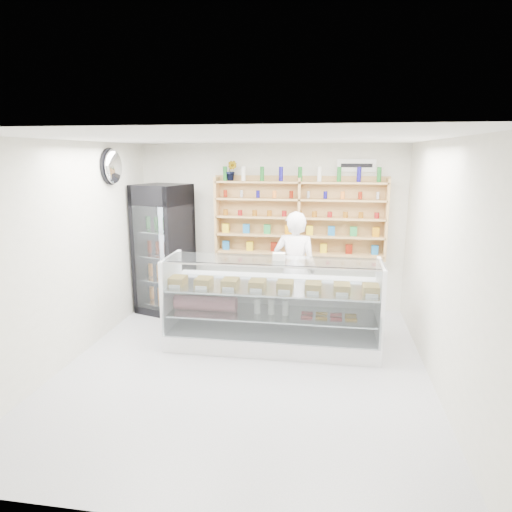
# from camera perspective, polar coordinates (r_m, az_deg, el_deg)

# --- Properties ---
(room) EXTENTS (5.00, 5.00, 5.00)m
(room) POSITION_cam_1_polar(r_m,az_deg,el_deg) (5.43, -1.52, -0.47)
(room) COLOR #BCBCC1
(room) RESTS_ON ground
(display_counter) EXTENTS (2.90, 0.87, 1.26)m
(display_counter) POSITION_cam_1_polar(r_m,az_deg,el_deg) (6.37, 1.98, -8.36)
(display_counter) COLOR white
(display_counter) RESTS_ON floor
(shop_worker) EXTENTS (0.70, 0.50, 1.80)m
(shop_worker) POSITION_cam_1_polar(r_m,az_deg,el_deg) (7.00, 4.88, -1.72)
(shop_worker) COLOR white
(shop_worker) RESTS_ON floor
(drinks_cooler) EXTENTS (0.96, 0.95, 2.15)m
(drinks_cooler) POSITION_cam_1_polar(r_m,az_deg,el_deg) (7.78, -11.43, 0.87)
(drinks_cooler) COLOR black
(drinks_cooler) RESTS_ON floor
(wall_shelving) EXTENTS (2.84, 0.28, 1.33)m
(wall_shelving) POSITION_cam_1_polar(r_m,az_deg,el_deg) (7.62, 5.42, 4.76)
(wall_shelving) COLOR tan
(wall_shelving) RESTS_ON back_wall
(potted_plant) EXTENTS (0.20, 0.18, 0.33)m
(potted_plant) POSITION_cam_1_polar(r_m,az_deg,el_deg) (7.71, -3.10, 10.61)
(potted_plant) COLOR #1E6626
(potted_plant) RESTS_ON wall_shelving
(security_mirror) EXTENTS (0.15, 0.50, 0.50)m
(security_mirror) POSITION_cam_1_polar(r_m,az_deg,el_deg) (7.13, -17.42, 10.62)
(security_mirror) COLOR silver
(security_mirror) RESTS_ON left_wall
(wall_sign) EXTENTS (0.62, 0.03, 0.20)m
(wall_sign) POSITION_cam_1_polar(r_m,az_deg,el_deg) (7.68, 12.46, 11.00)
(wall_sign) COLOR white
(wall_sign) RESTS_ON back_wall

